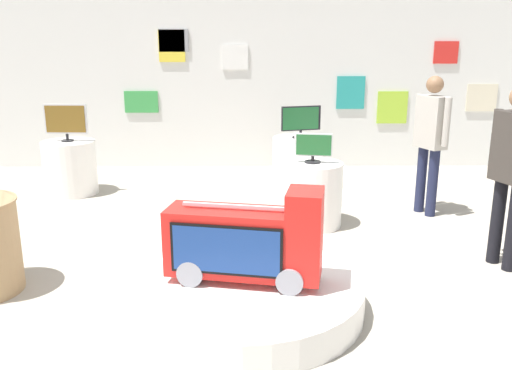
% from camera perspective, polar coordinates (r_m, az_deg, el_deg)
% --- Properties ---
extents(ground_plane, '(30.00, 30.00, 0.00)m').
position_cam_1_polar(ground_plane, '(4.82, -2.06, -10.20)').
color(ground_plane, '#A8A091').
extents(back_wall_display, '(12.41, 0.13, 3.19)m').
position_cam_1_polar(back_wall_display, '(8.92, -1.46, 12.10)').
color(back_wall_display, silver).
rests_on(back_wall_display, ground).
extents(main_display_pedestal, '(1.88, 1.88, 0.24)m').
position_cam_1_polar(main_display_pedestal, '(4.32, -1.28, -11.53)').
color(main_display_pedestal, white).
rests_on(main_display_pedestal, ground).
extents(novelty_firetruck_tv, '(1.24, 0.59, 0.75)m').
position_cam_1_polar(novelty_firetruck_tv, '(4.14, -1.00, -6.21)').
color(novelty_firetruck_tv, gray).
rests_on(novelty_firetruck_tv, main_display_pedestal).
extents(display_pedestal_left_rear, '(0.69, 0.69, 0.74)m').
position_cam_1_polar(display_pedestal_left_rear, '(6.14, 5.94, -0.98)').
color(display_pedestal_left_rear, white).
rests_on(display_pedestal_left_rear, ground).
extents(tv_on_left_rear, '(0.42, 0.18, 0.33)m').
position_cam_1_polar(tv_on_left_rear, '(6.01, 6.09, 4.05)').
color(tv_on_left_rear, black).
rests_on(tv_on_left_rear, display_pedestal_left_rear).
extents(display_pedestal_center_rear, '(0.71, 0.71, 0.74)m').
position_cam_1_polar(display_pedestal_center_rear, '(7.83, -19.13, 1.76)').
color(display_pedestal_center_rear, white).
rests_on(display_pedestal_center_rear, ground).
extents(tv_on_center_rear, '(0.58, 0.16, 0.51)m').
position_cam_1_polar(tv_on_center_rear, '(7.71, -19.56, 6.51)').
color(tv_on_center_rear, black).
rests_on(tv_on_center_rear, display_pedestal_center_rear).
extents(display_pedestal_right_rear, '(0.79, 0.79, 0.74)m').
position_cam_1_polar(display_pedestal_right_rear, '(7.69, 4.70, 2.32)').
color(display_pedestal_right_rear, white).
rests_on(display_pedestal_right_rear, ground).
extents(tv_on_right_rear, '(0.56, 0.23, 0.45)m').
position_cam_1_polar(tv_on_right_rear, '(7.57, 4.79, 6.84)').
color(tv_on_right_rear, black).
rests_on(tv_on_right_rear, display_pedestal_right_rear).
extents(shopper_browsing_rear, '(0.34, 0.52, 1.67)m').
position_cam_1_polar(shopper_browsing_rear, '(6.72, 18.06, 5.06)').
color(shopper_browsing_rear, '#1E233F').
rests_on(shopper_browsing_rear, ground).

